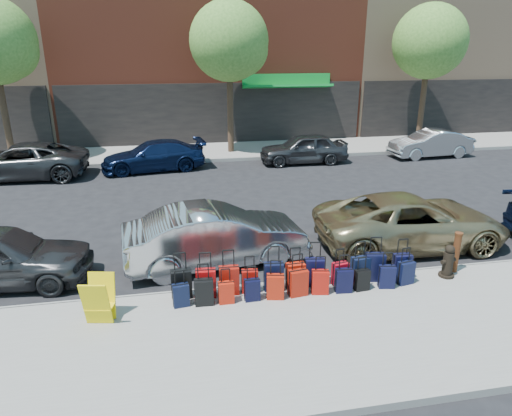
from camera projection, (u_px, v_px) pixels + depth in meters
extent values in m
plane|color=black|center=(255.00, 219.00, 14.78)|extent=(120.00, 120.00, 0.00)
cube|color=gray|center=(317.00, 334.00, 8.74)|extent=(60.00, 4.00, 0.15)
cube|color=gray|center=(220.00, 151.00, 24.01)|extent=(60.00, 4.00, 0.15)
cube|color=gray|center=(290.00, 284.00, 10.61)|extent=(60.00, 0.08, 0.15)
cube|color=gray|center=(225.00, 160.00, 22.14)|extent=(60.00, 0.08, 0.15)
cube|color=black|center=(216.00, 115.00, 25.27)|extent=(16.66, 0.15, 3.40)
cube|color=#0E832D|center=(288.00, 86.00, 25.14)|extent=(5.00, 0.91, 0.27)
cube|color=#0E832D|center=(287.00, 79.00, 25.30)|extent=(5.00, 0.10, 0.60)
cube|color=black|center=(475.00, 108.00, 28.06)|extent=(14.70, 0.15, 3.40)
cylinder|color=black|center=(4.00, 109.00, 20.98)|extent=(0.30, 0.30, 4.80)
sphere|color=#3C7426|center=(8.00, 50.00, 20.22)|extent=(2.58, 2.58, 2.58)
cylinder|color=black|center=(230.00, 104.00, 22.81)|extent=(0.30, 0.30, 4.80)
sphere|color=#3C7426|center=(229.00, 41.00, 21.81)|extent=(3.80, 3.80, 3.80)
sphere|color=#3C7426|center=(241.00, 49.00, 22.04)|extent=(2.58, 2.58, 2.58)
cylinder|color=black|center=(423.00, 100.00, 24.63)|extent=(0.30, 0.30, 4.80)
sphere|color=#3C7426|center=(430.00, 41.00, 23.64)|extent=(3.80, 3.80, 3.80)
sphere|color=#3C7426|center=(439.00, 49.00, 23.87)|extent=(2.58, 2.58, 2.58)
cube|color=black|center=(182.00, 284.00, 9.78)|extent=(0.44, 0.26, 0.64)
cylinder|color=black|center=(180.00, 254.00, 9.55)|extent=(0.24, 0.05, 0.03)
cube|color=#A50A0B|center=(206.00, 283.00, 9.83)|extent=(0.44, 0.26, 0.63)
cylinder|color=black|center=(205.00, 254.00, 9.60)|extent=(0.24, 0.05, 0.03)
cube|color=maroon|center=(229.00, 280.00, 9.94)|extent=(0.43, 0.25, 0.64)
cylinder|color=black|center=(228.00, 252.00, 9.70)|extent=(0.24, 0.04, 0.03)
cube|color=#990F09|center=(250.00, 281.00, 10.02)|extent=(0.37, 0.23, 0.53)
cylinder|color=black|center=(250.00, 258.00, 9.83)|extent=(0.20, 0.05, 0.03)
cube|color=black|center=(274.00, 276.00, 10.10)|extent=(0.45, 0.27, 0.64)
cylinder|color=black|center=(274.00, 248.00, 9.87)|extent=(0.24, 0.05, 0.03)
cube|color=#B11B0B|center=(295.00, 276.00, 10.17)|extent=(0.42, 0.25, 0.60)
cylinder|color=black|center=(296.00, 249.00, 9.95)|extent=(0.23, 0.05, 0.03)
cube|color=black|center=(315.00, 272.00, 10.30)|extent=(0.46, 0.30, 0.65)
cylinder|color=black|center=(316.00, 244.00, 10.06)|extent=(0.24, 0.07, 0.03)
cube|color=maroon|center=(340.00, 274.00, 10.35)|extent=(0.39, 0.26, 0.53)
cylinder|color=black|center=(342.00, 250.00, 10.16)|extent=(0.20, 0.07, 0.03)
cube|color=black|center=(360.00, 270.00, 10.45)|extent=(0.43, 0.27, 0.61)
cylinder|color=black|center=(362.00, 243.00, 10.23)|extent=(0.23, 0.06, 0.03)
cube|color=black|center=(375.00, 267.00, 10.52)|extent=(0.48, 0.32, 0.66)
cylinder|color=black|center=(377.00, 239.00, 10.28)|extent=(0.25, 0.08, 0.03)
cube|color=black|center=(402.00, 267.00, 10.60)|extent=(0.42, 0.24, 0.61)
cylinder|color=black|center=(405.00, 240.00, 10.38)|extent=(0.23, 0.04, 0.03)
cube|color=black|center=(181.00, 295.00, 9.49)|extent=(0.36, 0.24, 0.49)
cylinder|color=black|center=(179.00, 272.00, 9.31)|extent=(0.19, 0.06, 0.03)
cube|color=black|center=(204.00, 292.00, 9.53)|extent=(0.39, 0.24, 0.57)
cylinder|color=black|center=(203.00, 265.00, 9.33)|extent=(0.22, 0.04, 0.03)
cube|color=#B41D0B|center=(226.00, 293.00, 9.61)|extent=(0.33, 0.19, 0.48)
cylinder|color=black|center=(226.00, 270.00, 9.43)|extent=(0.18, 0.03, 0.03)
cube|color=black|center=(252.00, 290.00, 9.71)|extent=(0.33, 0.20, 0.48)
cylinder|color=black|center=(252.00, 268.00, 9.53)|extent=(0.18, 0.04, 0.03)
cube|color=#A71D0A|center=(275.00, 287.00, 9.77)|extent=(0.41, 0.29, 0.54)
cylinder|color=black|center=(276.00, 262.00, 9.57)|extent=(0.21, 0.07, 0.03)
cube|color=#9D180A|center=(298.00, 283.00, 9.89)|extent=(0.43, 0.29, 0.59)
cylinder|color=black|center=(299.00, 256.00, 9.67)|extent=(0.23, 0.06, 0.03)
cube|color=#AE130B|center=(320.00, 282.00, 9.97)|extent=(0.40, 0.27, 0.54)
cylinder|color=black|center=(321.00, 258.00, 9.78)|extent=(0.21, 0.07, 0.03)
cube|color=black|center=(344.00, 281.00, 10.03)|extent=(0.38, 0.24, 0.54)
cylinder|color=black|center=(345.00, 257.00, 9.84)|extent=(0.21, 0.05, 0.03)
cube|color=black|center=(362.00, 280.00, 10.12)|extent=(0.34, 0.22, 0.48)
cylinder|color=black|center=(364.00, 259.00, 9.94)|extent=(0.18, 0.05, 0.03)
cube|color=black|center=(387.00, 277.00, 10.22)|extent=(0.38, 0.26, 0.52)
cylinder|color=black|center=(389.00, 254.00, 10.03)|extent=(0.20, 0.07, 0.03)
cube|color=black|center=(406.00, 273.00, 10.38)|extent=(0.40, 0.28, 0.54)
cylinder|color=black|center=(408.00, 249.00, 10.19)|extent=(0.21, 0.07, 0.03)
cylinder|color=black|center=(446.00, 275.00, 10.79)|extent=(0.36, 0.36, 0.06)
cylinder|color=black|center=(448.00, 263.00, 10.68)|extent=(0.24, 0.24, 0.56)
sphere|color=black|center=(450.00, 250.00, 10.57)|extent=(0.22, 0.22, 0.22)
cylinder|color=black|center=(448.00, 261.00, 10.66)|extent=(0.41, 0.19, 0.10)
cylinder|color=#38190C|center=(456.00, 253.00, 10.86)|extent=(0.16, 0.16, 0.99)
cylinder|color=#38190C|center=(459.00, 234.00, 10.70)|extent=(0.19, 0.19, 0.04)
cube|color=yellow|center=(96.00, 304.00, 8.72)|extent=(0.56, 0.33, 0.94)
cube|color=yellow|center=(102.00, 295.00, 9.04)|extent=(0.56, 0.33, 0.94)
cube|color=yellow|center=(100.00, 306.00, 8.93)|extent=(0.58, 0.44, 0.02)
imported|color=#B0B3B7|center=(216.00, 236.00, 11.52)|extent=(4.78, 2.14, 1.52)
imported|color=#9C8A5F|center=(411.00, 221.00, 12.59)|extent=(5.31, 2.55, 1.46)
imported|color=#343537|center=(21.00, 161.00, 19.10)|extent=(5.45, 2.70, 1.49)
imported|color=#0D1939|center=(153.00, 156.00, 20.37)|extent=(4.77, 2.45, 1.32)
imported|color=#363538|center=(303.00, 148.00, 21.64)|extent=(4.17, 1.73, 1.41)
imported|color=#AFB2B6|center=(430.00, 144.00, 22.85)|extent=(4.19, 1.67, 1.35)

